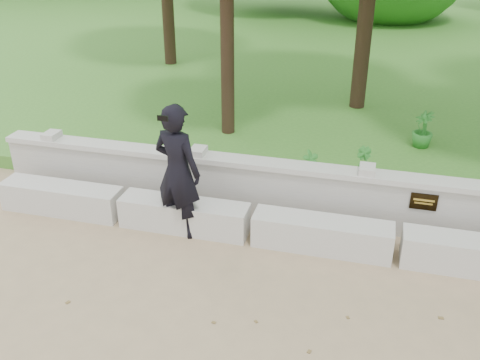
{
  "coord_description": "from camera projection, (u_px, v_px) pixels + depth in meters",
  "views": [
    {
      "loc": [
        -0.49,
        -4.38,
        4.17
      ],
      "look_at": [
        -2.17,
        1.95,
        0.88
      ],
      "focal_mm": 40.0,
      "sensor_mm": 36.0,
      "label": 1
    }
  ],
  "objects": [
    {
      "name": "man_main",
      "position": [
        178.0,
        171.0,
        7.35
      ],
      "size": [
        0.81,
        0.74,
        1.96
      ],
      "color": "black",
      "rests_on": "ground"
    },
    {
      "name": "lawn",
      "position": [
        398.0,
        50.0,
        17.58
      ],
      "size": [
        40.0,
        22.0,
        0.25
      ],
      "primitive_type": "cube",
      "color": "#397125",
      "rests_on": "ground"
    },
    {
      "name": "shrub_b",
      "position": [
        364.0,
        162.0,
        8.75
      ],
      "size": [
        0.36,
        0.35,
        0.51
      ],
      "primitive_type": "imported",
      "rotation": [
        0.0,
        0.0,
        2.49
      ],
      "color": "#2D7A29",
      "rests_on": "lawn"
    },
    {
      "name": "concrete_bench",
      "position": [
        397.0,
        245.0,
        7.08
      ],
      "size": [
        11.9,
        0.45,
        0.45
      ],
      "color": "beige",
      "rests_on": "ground"
    },
    {
      "name": "shrub_a",
      "position": [
        311.0,
        168.0,
        8.46
      ],
      "size": [
        0.36,
        0.37,
        0.59
      ],
      "primitive_type": "imported",
      "rotation": [
        0.0,
        0.0,
        0.86
      ],
      "color": "#2D7A29",
      "rests_on": "lawn"
    },
    {
      "name": "parapet_wall",
      "position": [
        400.0,
        204.0,
        7.58
      ],
      "size": [
        12.5,
        0.35,
        0.9
      ],
      "color": "#B6B4AC",
      "rests_on": "ground"
    },
    {
      "name": "shrub_d",
      "position": [
        423.0,
        129.0,
        9.84
      ],
      "size": [
        0.5,
        0.51,
        0.69
      ],
      "primitive_type": "imported",
      "rotation": [
        0.0,
        0.0,
        5.31
      ],
      "color": "#2D7A29",
      "rests_on": "lawn"
    }
  ]
}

